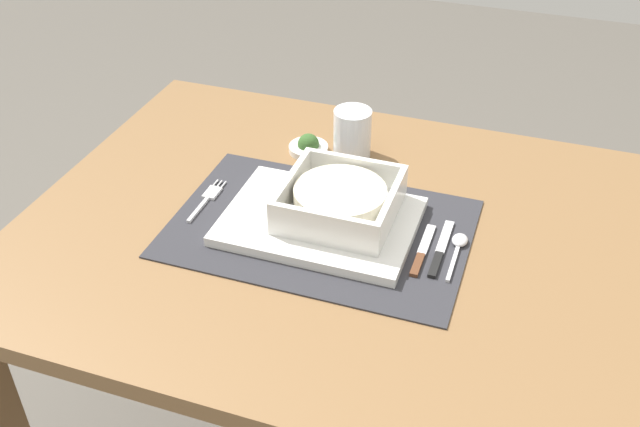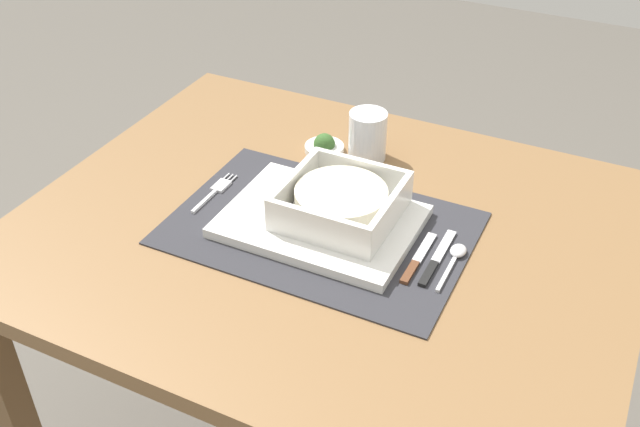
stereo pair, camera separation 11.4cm
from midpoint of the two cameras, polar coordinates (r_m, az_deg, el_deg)
The scene contains 10 objects.
dining_table at distance 1.23m, azimuth 3.18°, elevation -4.58°, with size 0.96×0.78×0.70m.
placemat at distance 1.16m, azimuth 2.80°, elevation -1.24°, with size 0.46×0.31×0.00m, color #2D2D33.
serving_plate at distance 1.16m, azimuth 2.84°, elevation -0.70°, with size 0.30×0.22×0.02m, color white.
porridge_bowl at distance 1.15m, azimuth 4.47°, elevation 0.75°, with size 0.17×0.17×0.06m.
fork at distance 1.25m, azimuth -5.42°, elevation 1.74°, with size 0.02×0.13×0.00m.
spoon at distance 1.13m, azimuth 13.31°, elevation -3.29°, with size 0.02×0.11×0.01m.
butter_knife at distance 1.11m, azimuth 11.83°, elevation -3.71°, with size 0.01×0.14×0.01m.
bread_knife at distance 1.11m, azimuth 10.41°, elevation -3.72°, with size 0.01×0.13×0.01m.
drinking_glass at distance 1.32m, azimuth 6.16°, elevation 5.78°, with size 0.07×0.07×0.09m.
condiment_saucer at distance 1.35m, azimuth 2.74°, elevation 5.15°, with size 0.07×0.07×0.04m.
Camera 2 is at (0.40, -0.85, 1.40)m, focal length 41.44 mm.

